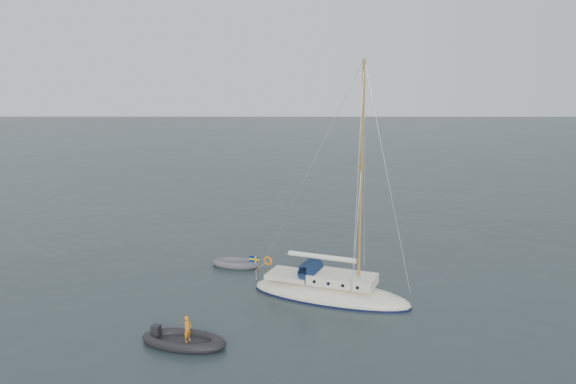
{
  "coord_description": "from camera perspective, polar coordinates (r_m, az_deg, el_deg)",
  "views": [
    {
      "loc": [
        -1.46,
        -31.56,
        11.58
      ],
      "look_at": [
        -1.59,
        0.0,
        5.26
      ],
      "focal_mm": 35.0,
      "sensor_mm": 36.0,
      "label": 1
    }
  ],
  "objects": [
    {
      "name": "dinghy",
      "position": [
        35.86,
        -5.33,
        -7.24
      ],
      "size": [
        3.15,
        1.42,
        0.45
      ],
      "rotation": [
        0.0,
        0.0,
        -0.23
      ],
      "color": "#4F4F54",
      "rests_on": "ground"
    },
    {
      "name": "rib",
      "position": [
        26.18,
        -10.58,
        -14.57
      ],
      "size": [
        3.98,
        1.81,
        1.4
      ],
      "rotation": [
        0.0,
        0.0,
        -0.25
      ],
      "color": "black",
      "rests_on": "ground"
    },
    {
      "name": "ground",
      "position": [
        33.64,
        2.75,
        -8.83
      ],
      "size": [
        300.0,
        300.0,
        0.0
      ],
      "primitive_type": "plane",
      "color": "black",
      "rests_on": "ground"
    },
    {
      "name": "sailboat",
      "position": [
        30.64,
        4.32,
        -8.92
      ],
      "size": [
        9.25,
        2.77,
        13.17
      ],
      "rotation": [
        0.0,
        0.0,
        -0.38
      ],
      "color": "silver",
      "rests_on": "ground"
    }
  ]
}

